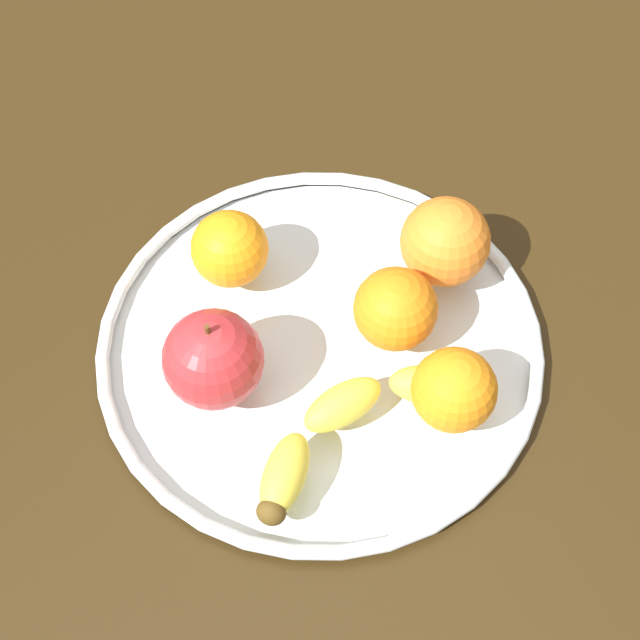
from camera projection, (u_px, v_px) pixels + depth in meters
The scene contains 8 objects.
ground_plane at pixel (320, 361), 83.97cm from camera, with size 156.54×156.54×4.00cm, color #32230E.
fruit_bowl at pixel (320, 344), 81.51cm from camera, with size 38.65×38.65×1.80cm.
banana at pixel (351, 424), 74.53cm from camera, with size 21.80×9.06×3.32cm.
apple at pixel (211, 355), 75.12cm from camera, with size 8.22×8.22×9.02cm.
orange_center at pixel (396, 309), 78.16cm from camera, with size 7.13×7.13×7.13cm, color orange.
orange_front_right at pixel (454, 390), 74.16cm from camera, with size 6.90×6.90×6.90cm, color orange.
orange_front_left at pixel (445, 242), 81.47cm from camera, with size 7.90×7.90×7.90cm, color orange.
orange_back_right at pixel (230, 249), 81.71cm from camera, with size 6.85×6.85×6.85cm, color orange.
Camera 1 is at (19.47, 37.48, 70.66)cm, focal length 52.80 mm.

